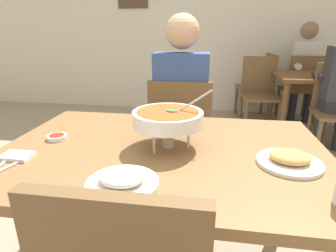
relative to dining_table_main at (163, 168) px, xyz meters
The scene contains 16 objects.
cafe_rear_partition 3.35m from the dining_table_main, 90.00° to the left, with size 10.00×0.10×3.00m, color beige.
dining_table_main is the anchor object (origin of this frame).
chair_diner_main 0.77m from the dining_table_main, 90.00° to the left, with size 0.44×0.44×0.90m.
diner_main 0.80m from the dining_table_main, 90.00° to the left, with size 0.40×0.45×1.31m.
curry_bowl 0.22m from the dining_table_main, 50.55° to the left, with size 0.33×0.30×0.26m.
rice_plate 0.34m from the dining_table_main, 104.41° to the right, with size 0.24×0.24×0.06m.
appetizer_plate 0.52m from the dining_table_main, ahead, with size 0.24×0.24×0.06m.
sauce_dish 0.52m from the dining_table_main, behind, with size 0.09×0.09×0.02m.
napkin_folded 0.60m from the dining_table_main, 162.16° to the right, with size 0.12×0.08×0.02m, color white.
fork_utensil 0.63m from the dining_table_main, 158.35° to the right, with size 0.01×0.17×0.01m, color silver.
spoon_utensil 0.59m from the dining_table_main, 156.52° to the right, with size 0.01×0.17×0.01m, color silver.
dining_table_far 2.69m from the dining_table_main, 57.80° to the left, with size 1.00×0.80×0.73m.
chair_bg_middle 3.12m from the dining_table_main, 63.37° to the left, with size 0.47×0.47×0.90m.
chair_bg_right 2.55m from the dining_table_main, 71.61° to the left, with size 0.46×0.46×0.90m.
chair_bg_corner 3.02m from the dining_table_main, 72.82° to the left, with size 0.48×0.48×0.90m.
patron_bg_middle 3.22m from the dining_table_main, 63.57° to the left, with size 0.40×0.45×1.31m.
Camera 1 is at (0.19, -1.07, 1.21)m, focal length 29.34 mm.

